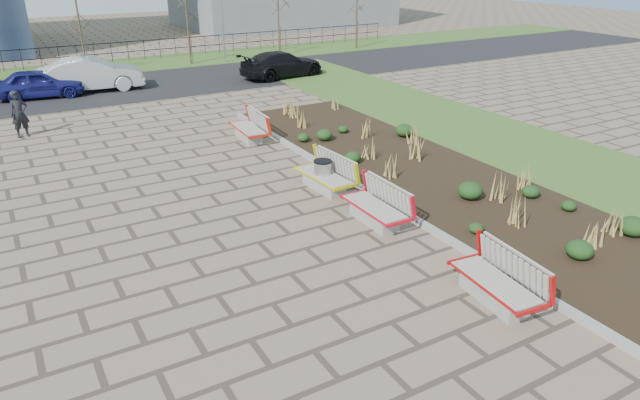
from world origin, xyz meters
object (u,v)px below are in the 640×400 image
bench_b (374,205)px  car_black (282,64)px  bench_d (248,127)px  bench_a (496,279)px  car_silver (91,74)px  bench_c (324,174)px  pedestrian (19,114)px  litter_bin (323,175)px  lamp_east (222,11)px  car_blue (39,83)px

bench_b → car_black: car_black is taller
bench_b → bench_d: size_ratio=1.00×
bench_a → car_silver: size_ratio=0.43×
bench_b → car_black: (6.10, 17.43, 0.21)m
bench_c → pedestrian: pedestrian is taller
bench_a → bench_d: same height
bench_d → litter_bin: bearing=-86.9°
litter_bin → car_black: bearing=67.7°
bench_b → litter_bin: size_ratio=2.49×
bench_d → pedestrian: bearing=150.4°
car_silver → lamp_east: bearing=-58.4°
bench_a → lamp_east: (5.00, 27.27, 2.54)m
litter_bin → lamp_east: 21.30m
car_blue → lamp_east: bearing=-61.3°
bench_d → litter_bin: size_ratio=2.49×
bench_a → lamp_east: lamp_east is taller
bench_b → car_silver: size_ratio=0.43×
bench_d → litter_bin: 5.38m
bench_b → bench_c: (0.00, 2.52, 0.00)m
lamp_east → pedestrian: bearing=-138.8°
bench_d → pedestrian: 8.44m
litter_bin → car_blue: 17.26m
bench_a → pedestrian: 18.11m
bench_b → bench_c: bearing=90.1°
car_black → lamp_east: lamp_east is taller
bench_c → litter_bin: (0.01, 0.10, -0.08)m
bench_a → litter_bin: bench_a is taller
car_blue → car_black: size_ratio=0.83×
bench_c → car_blue: car_blue is taller
bench_b → pedestrian: (-7.11, 12.54, 0.37)m
pedestrian → lamp_east: (12.11, 10.61, 2.17)m
litter_bin → bench_a: bearing=-90.1°
litter_bin → car_blue: bearing=109.9°
car_blue → car_black: bearing=-89.7°
bench_a → bench_c: (0.00, 6.63, 0.00)m
bench_c → car_black: size_ratio=0.44×
bench_a → bench_b: same height
litter_bin → car_silver: (-3.50, 16.49, 0.40)m
bench_d → lamp_east: (5.00, 15.16, 2.54)m
bench_b → car_silver: (-3.49, 19.11, 0.33)m
pedestrian → lamp_east: bearing=29.9°
bench_c → lamp_east: 21.39m
bench_a → lamp_east: 27.84m
bench_c → lamp_east: (5.00, 20.64, 2.54)m
bench_a → pedestrian: size_ratio=1.21×
car_silver → litter_bin: bearing=-161.9°
pedestrian → car_black: 14.08m
car_silver → car_black: size_ratio=1.04×
bench_a → car_silver: 23.48m
bench_a → car_silver: car_silver is taller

